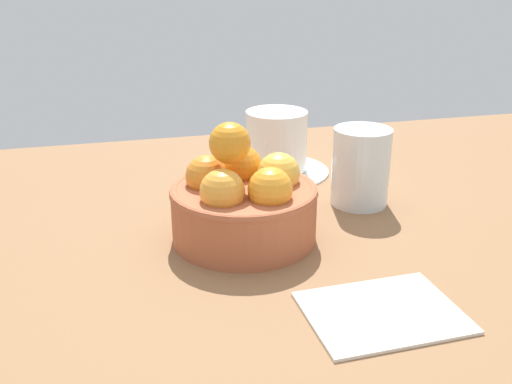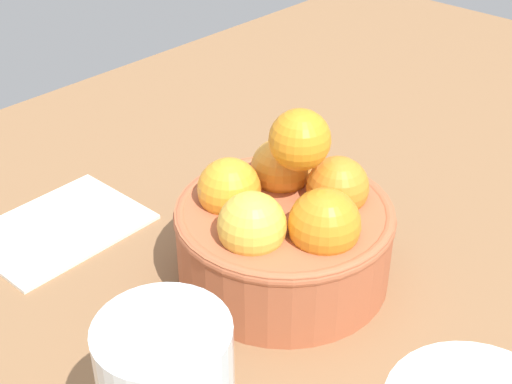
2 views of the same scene
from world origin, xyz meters
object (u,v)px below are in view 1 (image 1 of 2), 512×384
(coffee_cup, at_px, (276,146))
(folded_napkin, at_px, (382,311))
(terracotta_bowl, at_px, (244,201))
(water_glass, at_px, (361,167))

(coffee_cup, xyz_separation_m, folded_napkin, (0.01, 0.36, -0.04))
(terracotta_bowl, bearing_deg, coffee_cup, -115.68)
(coffee_cup, height_order, water_glass, water_glass)
(terracotta_bowl, xyz_separation_m, coffee_cup, (-0.09, -0.19, -0.00))
(terracotta_bowl, xyz_separation_m, water_glass, (-0.16, -0.06, 0.00))
(terracotta_bowl, bearing_deg, folded_napkin, 115.05)
(coffee_cup, bearing_deg, folded_napkin, 87.84)
(terracotta_bowl, height_order, coffee_cup, terracotta_bowl)
(terracotta_bowl, height_order, water_glass, terracotta_bowl)
(terracotta_bowl, height_order, folded_napkin, terracotta_bowl)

